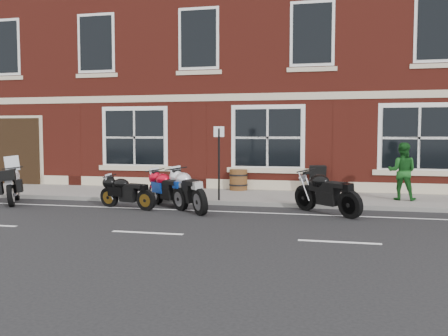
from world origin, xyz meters
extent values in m
plane|color=black|center=(0.00, 0.00, 0.00)|extent=(80.00, 80.00, 0.00)
cube|color=slate|center=(0.00, 3.00, 0.06)|extent=(30.00, 3.00, 0.12)
cube|color=slate|center=(0.00, 1.42, 0.06)|extent=(30.00, 0.16, 0.12)
cube|color=maroon|center=(0.00, 10.50, 6.00)|extent=(24.00, 12.00, 12.00)
cylinder|color=black|center=(-6.02, 0.98, 0.33)|extent=(0.45, 0.64, 0.66)
cylinder|color=black|center=(-5.26, -0.31, 0.33)|extent=(0.45, 0.64, 0.66)
cube|color=black|center=(-5.67, 0.38, 0.68)|extent=(0.63, 0.84, 0.23)
ellipsoid|color=#B9B9BE|center=(-5.75, 0.51, 0.80)|extent=(0.61, 0.69, 0.33)
cube|color=black|center=(-5.46, 0.02, 0.76)|extent=(0.52, 0.62, 0.10)
cube|color=silver|center=(-6.01, 0.96, 1.19)|extent=(0.39, 0.26, 0.46)
cylinder|color=black|center=(-1.35, 1.14, 0.33)|extent=(0.57, 0.55, 0.66)
cylinder|color=black|center=(-0.25, 0.12, 0.33)|extent=(0.57, 0.55, 0.66)
cube|color=black|center=(-0.84, 0.66, 0.68)|extent=(0.77, 0.74, 0.23)
ellipsoid|color=#B5071B|center=(-0.95, 0.77, 0.80)|extent=(0.68, 0.66, 0.33)
cube|color=black|center=(-0.54, 0.39, 0.76)|extent=(0.60, 0.58, 0.10)
cylinder|color=black|center=(-2.46, 0.27, 0.29)|extent=(0.59, 0.27, 0.58)
cylinder|color=black|center=(-1.18, -0.09, 0.29)|extent=(0.59, 0.27, 0.58)
cube|color=black|center=(-1.86, 0.10, 0.60)|extent=(0.76, 0.41, 0.20)
ellipsoid|color=black|center=(-2.00, 0.14, 0.71)|extent=(0.58, 0.45, 0.29)
cube|color=black|center=(-1.51, 0.00, 0.67)|extent=(0.55, 0.36, 0.09)
cylinder|color=black|center=(-0.53, 0.72, 0.36)|extent=(0.56, 0.65, 0.72)
cylinder|color=black|center=(0.50, -0.54, 0.36)|extent=(0.56, 0.65, 0.72)
cube|color=black|center=(-0.05, 0.13, 0.74)|extent=(0.77, 0.86, 0.25)
ellipsoid|color=silver|center=(-0.16, 0.26, 0.87)|extent=(0.71, 0.74, 0.36)
cube|color=black|center=(0.23, -0.21, 0.83)|extent=(0.61, 0.66, 0.11)
cylinder|color=black|center=(3.10, 0.93, 0.36)|extent=(0.62, 0.59, 0.71)
cylinder|color=black|center=(4.28, -0.17, 0.36)|extent=(0.62, 0.59, 0.71)
cube|color=black|center=(3.65, 0.42, 0.73)|extent=(0.83, 0.80, 0.24)
ellipsoid|color=black|center=(3.53, 0.53, 0.87)|extent=(0.73, 0.72, 0.36)
cube|color=black|center=(3.97, 0.11, 0.82)|extent=(0.65, 0.63, 0.11)
imported|color=#164D19|center=(5.81, 2.85, 0.98)|extent=(0.94, 0.80, 1.73)
cylinder|color=#4C2514|center=(0.50, 4.30, 0.49)|extent=(0.63, 0.63, 0.73)
cylinder|color=black|center=(0.50, 4.30, 0.31)|extent=(0.66, 0.66, 0.05)
cylinder|color=black|center=(0.50, 4.30, 0.66)|extent=(0.66, 0.66, 0.05)
cylinder|color=black|center=(0.46, 1.55, 1.20)|extent=(0.06, 0.06, 2.15)
cube|color=silver|center=(0.46, 1.55, 2.17)|extent=(0.31, 0.07, 0.31)
camera|label=1|loc=(3.99, -12.88, 2.13)|focal=40.00mm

